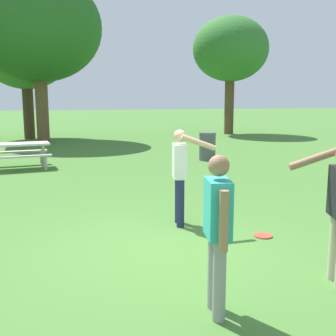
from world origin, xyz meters
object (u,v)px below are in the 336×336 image
object	(u,v)px
person_thrower	(218,225)
picnic_table_near	(20,150)
tree_back_right	(231,50)
person_catcher	(180,170)
tree_back_left	(38,28)
tree_slender_mid	(25,51)
frisbee	(263,236)
trash_can_beside_table	(207,146)

from	to	relation	value
person_thrower	picnic_table_near	size ratio (longest dim) A/B	0.86
tree_back_right	person_catcher	bearing A→B (deg)	-113.96
person_catcher	tree_back_left	bearing A→B (deg)	101.85
tree_back_left	tree_slender_mid	bearing A→B (deg)	118.44
frisbee	trash_can_beside_table	bearing A→B (deg)	77.92
picnic_table_near	tree_back_right	world-z (taller)	tree_back_right
trash_can_beside_table	tree_back_right	world-z (taller)	tree_back_right
person_catcher	tree_slender_mid	bearing A→B (deg)	103.44
person_thrower	frisbee	world-z (taller)	person_thrower
person_thrower	tree_back_left	size ratio (longest dim) A/B	0.21
frisbee	tree_slender_mid	size ratio (longest dim) A/B	0.05
person_catcher	tree_slender_mid	distance (m)	16.63
tree_slender_mid	tree_back_right	bearing A→B (deg)	1.38
person_thrower	picnic_table_near	xyz separation A→B (m)	(-2.86, 9.63, -0.38)
picnic_table_near	tree_slender_mid	distance (m)	9.97
frisbee	tree_slender_mid	bearing A→B (deg)	106.33
person_catcher	tree_back_right	xyz separation A→B (m)	(7.15, 16.10, 3.75)
frisbee	tree_back_right	distance (m)	18.63
tree_slender_mid	person_catcher	bearing A→B (deg)	-76.56
person_thrower	tree_back_right	world-z (taller)	tree_back_right
tree_slender_mid	tree_back_left	size ratio (longest dim) A/B	0.81
person_thrower	tree_back_right	xyz separation A→B (m)	(7.57, 19.09, 3.77)
person_thrower	picnic_table_near	world-z (taller)	person_thrower
person_catcher	frisbee	bearing A→B (deg)	-38.67
frisbee	tree_slender_mid	xyz separation A→B (m)	(-4.90, 16.73, 4.36)
frisbee	picnic_table_near	size ratio (longest dim) A/B	0.15
person_catcher	trash_can_beside_table	size ratio (longest dim) A/B	1.71
trash_can_beside_table	person_thrower	bearing A→B (deg)	-107.96
tree_back_left	trash_can_beside_table	bearing A→B (deg)	-52.48
tree_slender_mid	tree_back_right	distance (m)	10.94
person_catcher	tree_slender_mid	xyz separation A→B (m)	(-3.78, 15.83, 3.41)
person_thrower	person_catcher	distance (m)	3.02
person_catcher	tree_back_left	world-z (taller)	tree_back_left
person_thrower	tree_slender_mid	xyz separation A→B (m)	(-3.37, 18.83, 3.43)
tree_back_left	person_thrower	bearing A→B (deg)	-81.47
person_thrower	tree_back_right	distance (m)	20.88
frisbee	tree_back_left	distance (m)	16.75
frisbee	trash_can_beside_table	distance (m)	7.96
trash_can_beside_table	tree_back_left	world-z (taller)	tree_back_left
tree_back_left	tree_back_right	distance (m)	10.33
trash_can_beside_table	tree_back_right	bearing A→B (deg)	64.64
frisbee	tree_back_right	size ratio (longest dim) A/B	0.04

